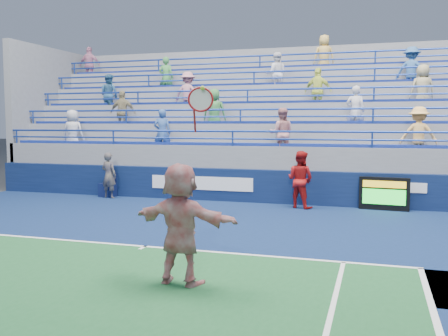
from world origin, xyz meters
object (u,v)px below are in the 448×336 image
(judge_chair, at_px, (108,189))
(tennis_player, at_px, (181,224))
(line_judge, at_px, (109,175))
(ball_girl, at_px, (300,180))
(serve_speed_board, at_px, (384,194))

(judge_chair, distance_m, tennis_player, 10.28)
(tennis_player, xyz_separation_m, line_judge, (-5.90, 7.94, -0.20))
(line_judge, xyz_separation_m, ball_girl, (6.68, -0.07, 0.08))
(line_judge, height_order, ball_girl, ball_girl)
(serve_speed_board, relative_size, tennis_player, 0.46)
(judge_chair, distance_m, line_judge, 0.64)
(judge_chair, distance_m, ball_girl, 6.93)
(serve_speed_board, xyz_separation_m, ball_girl, (-2.48, -0.30, 0.38))
(judge_chair, height_order, tennis_player, tennis_player)
(serve_speed_board, height_order, judge_chair, serve_speed_board)
(serve_speed_board, height_order, ball_girl, ball_girl)
(judge_chair, bearing_deg, line_judge, -54.32)
(serve_speed_board, relative_size, judge_chair, 1.67)
(judge_chair, xyz_separation_m, tennis_player, (6.11, -8.23, 0.72))
(serve_speed_board, bearing_deg, ball_girl, -173.08)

